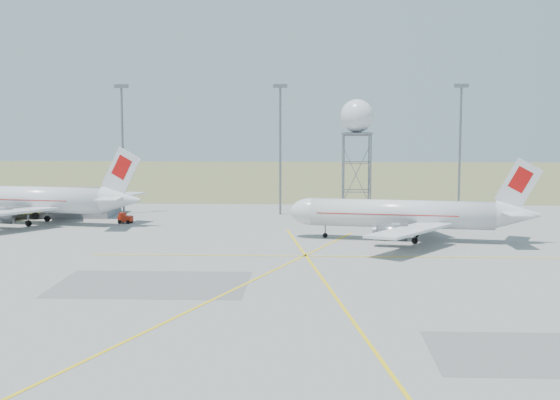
{
  "coord_description": "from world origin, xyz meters",
  "views": [
    {
      "loc": [
        -4.99,
        -56.3,
        16.02
      ],
      "look_at": [
        -8.97,
        40.0,
        5.23
      ],
      "focal_mm": 50.0,
      "sensor_mm": 36.0,
      "label": 1
    }
  ],
  "objects_px": {
    "radar_tower": "(357,152)",
    "baggage_tug": "(125,219)",
    "airliner_main": "(406,215)",
    "fire_truck": "(35,207)",
    "airliner_far": "(29,200)"
  },
  "relations": [
    {
      "from": "airliner_main",
      "to": "fire_truck",
      "type": "bearing_deg",
      "value": -9.97
    },
    {
      "from": "radar_tower",
      "to": "baggage_tug",
      "type": "xyz_separation_m",
      "value": [
        -33.95,
        -6.16,
        -9.56
      ]
    },
    {
      "from": "airliner_main",
      "to": "baggage_tug",
      "type": "height_order",
      "value": "airliner_main"
    },
    {
      "from": "airliner_far",
      "to": "baggage_tug",
      "type": "distance_m",
      "value": 14.11
    },
    {
      "from": "radar_tower",
      "to": "fire_truck",
      "type": "height_order",
      "value": "radar_tower"
    },
    {
      "from": "fire_truck",
      "to": "airliner_main",
      "type": "bearing_deg",
      "value": -48.07
    },
    {
      "from": "airliner_main",
      "to": "baggage_tug",
      "type": "xyz_separation_m",
      "value": [
        -39.08,
        13.73,
        -2.68
      ]
    },
    {
      "from": "radar_tower",
      "to": "baggage_tug",
      "type": "bearing_deg",
      "value": -169.72
    },
    {
      "from": "baggage_tug",
      "to": "airliner_main",
      "type": "bearing_deg",
      "value": -10.48
    },
    {
      "from": "fire_truck",
      "to": "baggage_tug",
      "type": "bearing_deg",
      "value": -46.88
    },
    {
      "from": "baggage_tug",
      "to": "airliner_far",
      "type": "bearing_deg",
      "value": -167.15
    },
    {
      "from": "baggage_tug",
      "to": "fire_truck",
      "type": "bearing_deg",
      "value": 171.17
    },
    {
      "from": "airliner_far",
      "to": "baggage_tug",
      "type": "height_order",
      "value": "airliner_far"
    },
    {
      "from": "airliner_far",
      "to": "fire_truck",
      "type": "distance_m",
      "value": 6.16
    },
    {
      "from": "fire_truck",
      "to": "airliner_far",
      "type": "bearing_deg",
      "value": -106.37
    }
  ]
}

